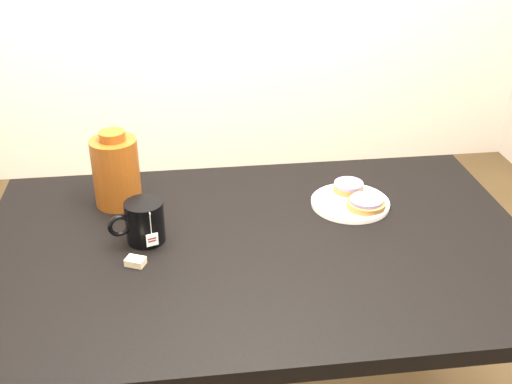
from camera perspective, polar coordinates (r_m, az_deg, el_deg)
table at (r=1.67m, az=0.23°, el=-6.94°), size 1.40×0.90×0.75m
plate at (r=1.81m, az=8.37°, el=-0.91°), size 0.22×0.22×0.02m
bagel_back at (r=1.86m, az=8.23°, el=0.46°), size 0.11×0.11×0.03m
bagel_front at (r=1.78m, az=9.76°, el=-1.01°), size 0.15×0.15×0.03m
mug at (r=1.63m, az=-9.93°, el=-2.62°), size 0.15×0.12×0.11m
teabag_pouch at (r=1.57m, az=-10.67°, el=-6.09°), size 0.05×0.05×0.02m
bagel_package at (r=1.80m, az=-12.33°, el=1.84°), size 0.16×0.16×0.22m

